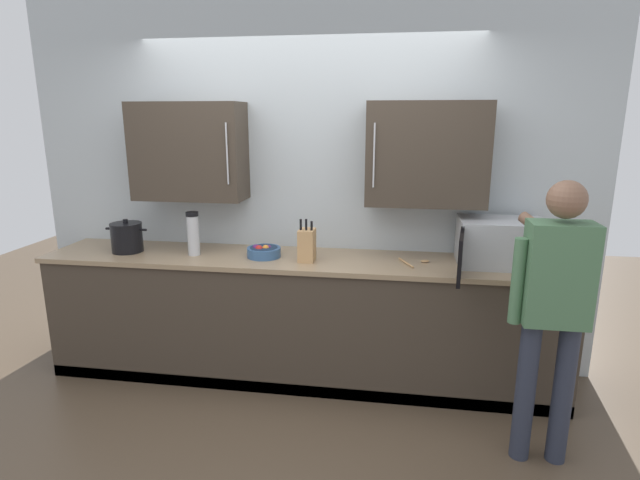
{
  "coord_description": "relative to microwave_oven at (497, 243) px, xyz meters",
  "views": [
    {
      "loc": [
        0.68,
        -2.51,
        1.94
      ],
      "look_at": [
        0.15,
        0.88,
        1.09
      ],
      "focal_mm": 28.18,
      "sensor_mm": 36.0,
      "label": 1
    }
  ],
  "objects": [
    {
      "name": "thermos_flask",
      "position": [
        -2.15,
        -0.07,
        0.01
      ],
      "size": [
        0.09,
        0.09,
        0.32
      ],
      "color": "#B7BABF",
      "rests_on": "counter_unit"
    },
    {
      "name": "stock_pot",
      "position": [
        -2.69,
        -0.06,
        -0.05
      ],
      "size": [
        0.33,
        0.23,
        0.25
      ],
      "color": "black",
      "rests_on": "counter_unit"
    },
    {
      "name": "microwave_oven",
      "position": [
        0.0,
        0.0,
        0.0
      ],
      "size": [
        0.64,
        0.8,
        0.32
      ],
      "color": "#B7BABF",
      "rests_on": "counter_unit"
    },
    {
      "name": "wooden_spoon",
      "position": [
        -0.54,
        -0.04,
        -0.15
      ],
      "size": [
        0.22,
        0.21,
        0.02
      ],
      "color": "tan",
      "rests_on": "counter_unit"
    },
    {
      "name": "ground_plane",
      "position": [
        -1.36,
        -0.96,
        -1.1
      ],
      "size": [
        9.84,
        9.84,
        0.0
      ],
      "primitive_type": "plane",
      "color": "#4C3D2D"
    },
    {
      "name": "person_figure",
      "position": [
        0.17,
        -0.75,
        -0.13
      ],
      "size": [
        0.44,
        0.57,
        1.63
      ],
      "color": "#282D3D",
      "rests_on": "ground_plane"
    },
    {
      "name": "knife_block",
      "position": [
        -1.3,
        -0.1,
        -0.04
      ],
      "size": [
        0.11,
        0.15,
        0.31
      ],
      "color": "tan",
      "rests_on": "counter_unit"
    },
    {
      "name": "back_wall_tiled",
      "position": [
        -1.36,
        0.28,
        0.37
      ],
      "size": [
        4.34,
        0.44,
        2.81
      ],
      "color": "#B2BCC1",
      "rests_on": "ground_plane"
    },
    {
      "name": "counter_unit",
      "position": [
        -1.36,
        -0.03,
        -0.63
      ],
      "size": [
        3.79,
        0.64,
        0.94
      ],
      "color": "#3D3328",
      "rests_on": "ground_plane"
    },
    {
      "name": "fruit_bowl",
      "position": [
        -1.63,
        -0.05,
        -0.12
      ],
      "size": [
        0.24,
        0.24,
        0.09
      ],
      "color": "#335684",
      "rests_on": "counter_unit"
    }
  ]
}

